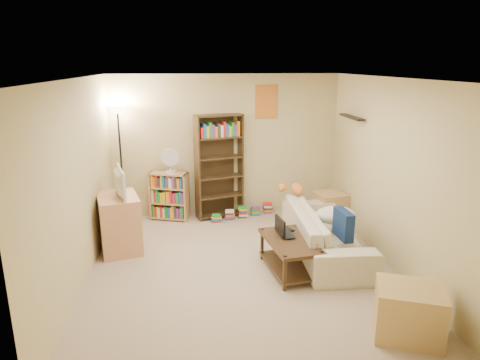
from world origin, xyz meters
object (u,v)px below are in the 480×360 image
object	(u,v)px
tv_stand	(119,223)
tall_bookshelf	(219,164)
laptop	(290,233)
tabby_cat	(294,189)
desk_fan	(170,160)
end_cabinet	(409,312)
coffee_table	(290,251)
sofa	(325,232)
television	(116,182)
short_bookshelf	(169,196)
side_table	(330,208)
mug	(314,245)
floor_lamp	(119,130)

from	to	relation	value
tv_stand	tall_bookshelf	distance (m)	2.06
laptop	tall_bookshelf	xyz separation A→B (m)	(-0.80, 2.04, 0.50)
tabby_cat	desk_fan	xyz separation A→B (m)	(-1.98, 0.76, 0.35)
tv_stand	end_cabinet	size ratio (longest dim) A/B	1.29
coffee_table	tall_bookshelf	size ratio (longest dim) A/B	0.59
tv_stand	tall_bookshelf	size ratio (longest dim) A/B	0.45
sofa	laptop	size ratio (longest dim) A/B	5.68
television	short_bookshelf	bearing A→B (deg)	-44.40
tall_bookshelf	side_table	size ratio (longest dim) A/B	3.39
sofa	coffee_table	distance (m)	0.83
coffee_table	end_cabinet	xyz separation A→B (m)	(0.86, -1.49, -0.03)
sofa	tabby_cat	size ratio (longest dim) A/B	4.42
laptop	tall_bookshelf	bearing A→B (deg)	14.08
laptop	short_bookshelf	world-z (taller)	short_bookshelf
tv_stand	side_table	size ratio (longest dim) A/B	1.53
sofa	desk_fan	distance (m)	2.86
sofa	end_cabinet	bearing A→B (deg)	-171.40
desk_fan	side_table	distance (m)	2.85
coffee_table	mug	world-z (taller)	mug
desk_fan	tall_bookshelf	bearing A→B (deg)	4.90
short_bookshelf	end_cabinet	size ratio (longest dim) A/B	1.32
desk_fan	floor_lamp	size ratio (longest dim) A/B	0.21
short_bookshelf	floor_lamp	bearing A→B (deg)	-163.81
coffee_table	floor_lamp	xyz separation A→B (m)	(-2.42, 2.22, 1.30)
mug	tall_bookshelf	distance (m)	2.74
tall_bookshelf	desk_fan	distance (m)	0.85
television	end_cabinet	bearing A→B (deg)	-142.78
tv_stand	short_bookshelf	bearing A→B (deg)	45.60
tabby_cat	side_table	xyz separation A→B (m)	(0.71, 0.28, -0.46)
tabby_cat	tv_stand	size ratio (longest dim) A/B	0.61
sofa	tabby_cat	bearing A→B (deg)	18.61
end_cabinet	television	bearing A→B (deg)	141.95
mug	short_bookshelf	world-z (taller)	short_bookshelf
short_bookshelf	desk_fan	distance (m)	0.66
mug	short_bookshelf	distance (m)	3.11
coffee_table	desk_fan	size ratio (longest dim) A/B	2.51
sofa	short_bookshelf	bearing A→B (deg)	56.18
laptop	end_cabinet	xyz separation A→B (m)	(0.82, -1.68, -0.20)
mug	desk_fan	world-z (taller)	desk_fan
tall_bookshelf	end_cabinet	bearing A→B (deg)	-82.18
tv_stand	tall_bookshelf	bearing A→B (deg)	23.30
tabby_cat	coffee_table	xyz separation A→B (m)	(-0.39, -1.39, -0.43)
sofa	laptop	world-z (taller)	sofa
side_table	television	bearing A→B (deg)	-169.00
laptop	desk_fan	bearing A→B (deg)	32.47
coffee_table	end_cabinet	distance (m)	1.73
tv_stand	television	world-z (taller)	television
tabby_cat	laptop	distance (m)	1.28
sofa	side_table	bearing A→B (deg)	-19.84
coffee_table	television	bearing A→B (deg)	148.72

